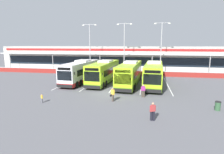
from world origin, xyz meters
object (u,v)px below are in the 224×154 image
coach_bus_centre (130,74)px  pedestrian_child (42,98)px  pedestrian_in_dark_coat (143,90)px  lamp_post_centre (124,45)px  coach_bus_left_centre (104,72)px  lamp_post_west (90,45)px  litter_bin (218,106)px  lamp_post_east (161,45)px  coach_bus_leftmost (81,72)px  pedestrian_near_bin (153,111)px  pedestrian_with_handbag (113,94)px  coach_bus_right_centre (154,74)px

coach_bus_centre → pedestrian_child: coach_bus_centre is taller
pedestrian_in_dark_coat → lamp_post_centre: 19.10m
coach_bus_left_centre → lamp_post_centre: size_ratio=1.12×
lamp_post_west → litter_bin: 29.85m
pedestrian_in_dark_coat → lamp_post_east: bearing=79.6°
litter_bin → coach_bus_left_centre: bearing=141.4°
coach_bus_leftmost → pedestrian_child: coach_bus_leftmost is taller
coach_bus_centre → pedestrian_near_bin: (3.23, -13.98, -0.91)m
pedestrian_in_dark_coat → lamp_post_west: lamp_post_west is taller
coach_bus_left_centre → lamp_post_east: 14.78m
coach_bus_leftmost → lamp_post_east: lamp_post_east is taller
pedestrian_with_handbag → pedestrian_near_bin: bearing=-47.6°
pedestrian_near_bin → lamp_post_east: size_ratio=0.15×
lamp_post_east → coach_bus_centre: bearing=-116.9°
pedestrian_in_dark_coat → litter_bin: bearing=-24.7°
pedestrian_with_handbag → lamp_post_centre: (-1.09, 20.10, 5.43)m
coach_bus_left_centre → pedestrian_near_bin: coach_bus_left_centre is taller
lamp_post_east → pedestrian_near_bin: bearing=-95.3°
pedestrian_in_dark_coat → lamp_post_centre: size_ratio=0.15×
lamp_post_centre → pedestrian_near_bin: bearing=-77.6°
lamp_post_west → lamp_post_east: (15.67, -0.36, 0.00)m
coach_bus_leftmost → lamp_post_centre: (6.34, 9.91, 4.50)m
pedestrian_child → coach_bus_centre: bearing=51.6°
pedestrian_with_handbag → pedestrian_near_bin: (4.36, -4.78, 0.02)m
coach_bus_left_centre → coach_bus_right_centre: bearing=-5.1°
pedestrian_child → pedestrian_near_bin: 12.42m
coach_bus_left_centre → litter_bin: 18.22m
coach_bus_leftmost → pedestrian_child: (-0.30, -12.19, -1.24)m
pedestrian_with_handbag → lamp_post_centre: 20.85m
coach_bus_centre → coach_bus_leftmost: bearing=173.4°
coach_bus_centre → litter_bin: (9.69, -10.25, -1.32)m
coach_bus_leftmost → pedestrian_with_handbag: coach_bus_leftmost is taller
coach_bus_right_centre → lamp_post_east: bearing=80.5°
coach_bus_left_centre → pedestrian_with_handbag: (3.37, -10.30, -0.93)m
lamp_post_east → lamp_post_west: bearing=178.7°
coach_bus_left_centre → lamp_post_west: size_ratio=1.12×
coach_bus_centre → coach_bus_right_centre: size_ratio=1.00×
pedestrian_child → coach_bus_right_centre: bearing=42.4°
coach_bus_leftmost → pedestrian_near_bin: (11.80, -14.97, -0.91)m
pedestrian_with_handbag → lamp_post_west: 23.04m
lamp_post_centre → lamp_post_east: size_ratio=1.00×
coach_bus_right_centre → pedestrian_in_dark_coat: bearing=-101.6°
pedestrian_with_handbag → lamp_post_east: size_ratio=0.15×
coach_bus_leftmost → lamp_post_west: lamp_post_west is taller
coach_bus_leftmost → coach_bus_centre: bearing=-6.6°
coach_bus_right_centre → pedestrian_child: size_ratio=12.23×
pedestrian_in_dark_coat → pedestrian_child: pedestrian_in_dark_coat is taller
coach_bus_leftmost → coach_bus_right_centre: same height
coach_bus_leftmost → coach_bus_right_centre: (12.35, -0.63, 0.00)m
pedestrian_child → litter_bin: (18.56, 0.96, -0.07)m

